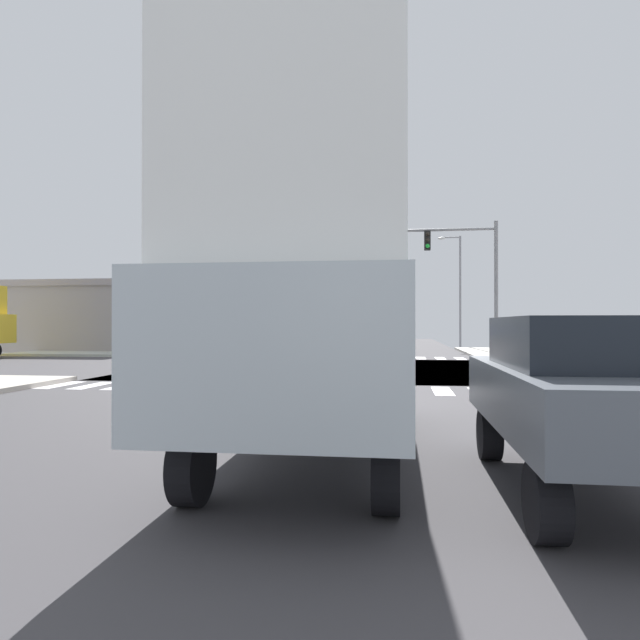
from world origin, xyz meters
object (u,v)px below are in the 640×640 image
traffic_signal_mast (438,257)px  street_lamp (457,281)px  sedan_crossing_1 (581,389)px  bank_building (94,317)px  suv_farside_1 (345,328)px  box_truck_trailing_3 (318,268)px

traffic_signal_mast → street_lamp: 14.70m
street_lamp → sedan_crossing_1: (-2.60, -38.44, -3.96)m
traffic_signal_mast → bank_building: bearing=164.4°
traffic_signal_mast → bank_building: traffic_signal_mast is taller
suv_farside_1 → box_truck_trailing_3: bearing=94.8°
traffic_signal_mast → suv_farside_1: size_ratio=1.71×
street_lamp → sedan_crossing_1: bearing=-93.9°
bank_building → sedan_crossing_1: size_ratio=3.13×
traffic_signal_mast → sedan_crossing_1: (-0.14, -23.94, -4.18)m
traffic_signal_mast → box_truck_trailing_3: (-3.14, -22.64, -2.73)m
bank_building → sedan_crossing_1: (22.72, -30.34, -1.16)m
street_lamp → box_truck_trailing_3: 37.64m
bank_building → suv_farside_1: bank_building is taller
bank_building → suv_farside_1: bearing=49.1°
bank_building → box_truck_trailing_3: size_ratio=1.87×
sedan_crossing_1 → traffic_signal_mast: bearing=89.7°
bank_building → suv_farside_1: 24.00m
street_lamp → box_truck_trailing_3: bearing=-98.6°
suv_farside_1 → traffic_signal_mast: bearing=106.2°
bank_building → suv_farside_1: (15.72, 18.12, -0.88)m
sedan_crossing_1 → suv_farside_1: bearing=98.2°
street_lamp → bank_building: size_ratio=0.64×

